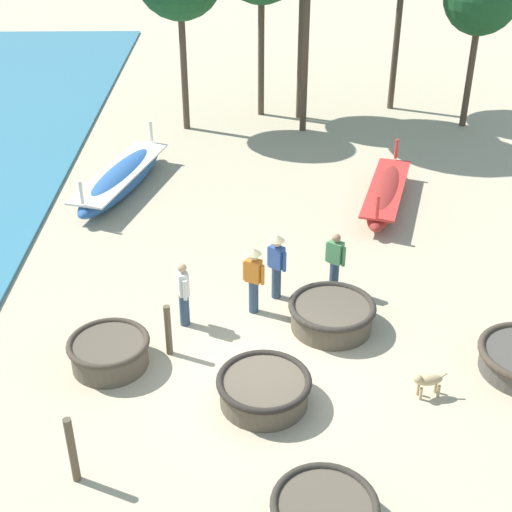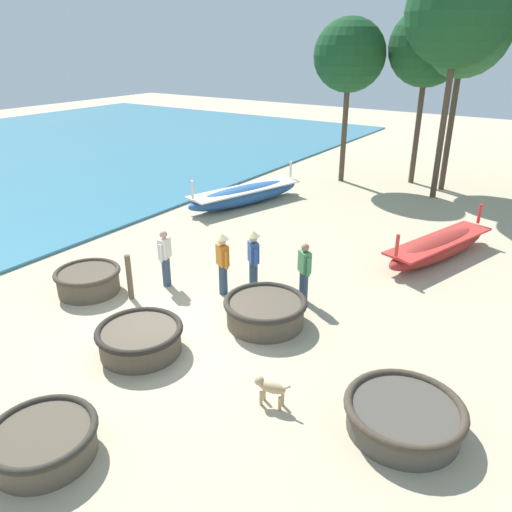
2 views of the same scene
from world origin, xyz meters
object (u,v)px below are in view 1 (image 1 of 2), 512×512
(coracle_nearest, at_px, (332,314))
(dog, at_px, (428,381))
(long_boat_ochre_hull, at_px, (121,179))
(fisherman_standing_left, at_px, (183,293))
(coracle_front_left, at_px, (109,351))
(mooring_post_inland, at_px, (72,450))
(mooring_post_mid_beach, at_px, (168,330))
(coracle_upturned, at_px, (264,389))
(fisherman_hauling, at_px, (277,262))
(fisherman_standing_right, at_px, (335,262))
(fisherman_crouching, at_px, (254,276))
(long_boat_blue_hull, at_px, (386,194))

(coracle_nearest, relative_size, dog, 2.84)
(long_boat_ochre_hull, distance_m, fisherman_standing_left, 7.51)
(coracle_front_left, xyz_separation_m, fisherman_standing_left, (1.45, 1.40, 0.50))
(coracle_front_left, distance_m, mooring_post_inland, 3.08)
(coracle_nearest, height_order, long_boat_ochre_hull, long_boat_ochre_hull)
(coracle_front_left, relative_size, mooring_post_mid_beach, 1.41)
(coracle_upturned, height_order, mooring_post_inland, mooring_post_inland)
(coracle_front_left, height_order, fisherman_standing_left, fisherman_standing_left)
(fisherman_hauling, distance_m, mooring_post_inland, 6.61)
(coracle_front_left, distance_m, fisherman_standing_right, 5.61)
(fisherman_crouching, relative_size, mooring_post_inland, 1.23)
(coracle_front_left, relative_size, fisherman_standing_left, 1.08)
(coracle_upturned, relative_size, mooring_post_inland, 1.35)
(coracle_upturned, xyz_separation_m, dog, (3.16, 0.10, 0.05))
(coracle_front_left, bearing_deg, dog, -9.86)
(coracle_nearest, height_order, fisherman_standing_left, fisherman_standing_left)
(long_boat_blue_hull, xyz_separation_m, fisherman_hauling, (-3.45, -4.83, 0.59))
(coracle_upturned, xyz_separation_m, long_boat_ochre_hull, (-4.09, 9.71, 0.07))
(dog, bearing_deg, fisherman_standing_right, 110.19)
(coracle_upturned, relative_size, long_boat_blue_hull, 0.39)
(fisherman_standing_right, bearing_deg, long_boat_ochre_hull, 135.11)
(coracle_front_left, relative_size, long_boat_blue_hull, 0.36)
(coracle_front_left, distance_m, long_boat_ochre_hull, 8.56)
(fisherman_hauling, bearing_deg, fisherman_crouching, -132.61)
(fisherman_standing_left, relative_size, mooring_post_mid_beach, 1.31)
(fisherman_standing_left, height_order, mooring_post_inland, fisherman_standing_left)
(long_boat_blue_hull, bearing_deg, mooring_post_mid_beach, -129.85)
(fisherman_standing_left, height_order, mooring_post_mid_beach, fisherman_standing_left)
(coracle_front_left, distance_m, fisherman_standing_left, 2.08)
(coracle_front_left, relative_size, coracle_upturned, 0.92)
(coracle_nearest, xyz_separation_m, fisherman_standing_right, (0.21, 1.44, 0.49))
(fisherman_standing_left, xyz_separation_m, fisherman_hauling, (2.08, 1.06, 0.12))
(fisherman_hauling, xyz_separation_m, mooring_post_mid_beach, (-2.34, -2.11, -0.36))
(fisherman_standing_right, distance_m, mooring_post_inland, 7.60)
(coracle_nearest, height_order, mooring_post_mid_beach, mooring_post_mid_beach)
(fisherman_standing_left, xyz_separation_m, mooring_post_mid_beach, (-0.26, -1.05, -0.24))
(fisherman_crouching, bearing_deg, fisherman_hauling, 47.39)
(coracle_front_left, distance_m, fisherman_hauling, 4.35)
(coracle_front_left, bearing_deg, mooring_post_inland, -91.81)
(coracle_upturned, relative_size, mooring_post_mid_beach, 1.53)
(dog, relative_size, mooring_post_inland, 0.50)
(long_boat_blue_hull, xyz_separation_m, fisherman_crouching, (-3.99, -5.42, 0.59))
(mooring_post_mid_beach, bearing_deg, dog, -15.83)
(mooring_post_inland, bearing_deg, mooring_post_mid_beach, 69.36)
(long_boat_blue_hull, relative_size, fisherman_standing_right, 3.00)
(dog, bearing_deg, fisherman_hauling, 127.82)
(coracle_upturned, xyz_separation_m, mooring_post_inland, (-3.23, -1.86, 0.35))
(long_boat_ochre_hull, xyz_separation_m, fisherman_standing_left, (2.40, -7.11, 0.44))
(fisherman_standing_left, bearing_deg, coracle_upturned, -57.07)
(coracle_front_left, bearing_deg, coracle_upturned, -20.92)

